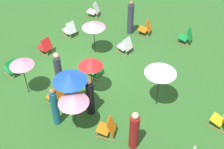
{
  "coord_description": "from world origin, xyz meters",
  "views": [
    {
      "loc": [
        7.75,
        6.36,
        8.72
      ],
      "look_at": [
        0.0,
        1.2,
        0.5
      ],
      "focal_mm": 47.5,
      "sensor_mm": 36.0,
      "label": 1
    }
  ],
  "objects_px": {
    "deckchair_1": "(146,28)",
    "deckchair_14": "(107,128)",
    "umbrella_3": "(91,63)",
    "umbrella_2": "(73,100)",
    "deckchair_2": "(95,69)",
    "umbrella_1": "(161,71)",
    "deckchair_11": "(70,30)",
    "umbrella_4": "(94,25)",
    "deckchair_5": "(57,95)",
    "person_1": "(90,97)",
    "person_2": "(134,131)",
    "deckchair_12": "(12,68)",
    "umbrella_0": "(21,63)",
    "person_0": "(59,73)",
    "deckchair_13": "(125,46)",
    "person_4": "(131,18)",
    "person_3": "(55,107)",
    "deckchair_4": "(45,46)",
    "deckchair_6": "(222,120)",
    "deckchair_10": "(186,37)",
    "deckchair_8": "(94,10)",
    "umbrella_5": "(70,78)"
  },
  "relations": [
    {
      "from": "deckchair_8",
      "to": "deckchair_14",
      "type": "bearing_deg",
      "value": 24.81
    },
    {
      "from": "deckchair_10",
      "to": "umbrella_1",
      "type": "distance_m",
      "value": 4.85
    },
    {
      "from": "deckchair_4",
      "to": "umbrella_1",
      "type": "relative_size",
      "value": 0.44
    },
    {
      "from": "person_0",
      "to": "person_4",
      "type": "bearing_deg",
      "value": 39.85
    },
    {
      "from": "deckchair_5",
      "to": "deckchair_11",
      "type": "distance_m",
      "value": 4.71
    },
    {
      "from": "deckchair_10",
      "to": "person_0",
      "type": "bearing_deg",
      "value": -30.27
    },
    {
      "from": "deckchair_11",
      "to": "umbrella_4",
      "type": "bearing_deg",
      "value": 91.38
    },
    {
      "from": "deckchair_6",
      "to": "person_3",
      "type": "relative_size",
      "value": 0.48
    },
    {
      "from": "deckchair_12",
      "to": "umbrella_2",
      "type": "distance_m",
      "value": 4.41
    },
    {
      "from": "deckchair_6",
      "to": "person_2",
      "type": "distance_m",
      "value": 3.4
    },
    {
      "from": "deckchair_1",
      "to": "deckchair_2",
      "type": "distance_m",
      "value": 4.12
    },
    {
      "from": "deckchair_6",
      "to": "deckchair_8",
      "type": "height_order",
      "value": "same"
    },
    {
      "from": "deckchair_4",
      "to": "umbrella_3",
      "type": "xyz_separation_m",
      "value": [
        0.94,
        3.47,
        1.19
      ]
    },
    {
      "from": "umbrella_0",
      "to": "person_0",
      "type": "relative_size",
      "value": 0.91
    },
    {
      "from": "deckchair_5",
      "to": "deckchair_13",
      "type": "relative_size",
      "value": 1.03
    },
    {
      "from": "deckchair_1",
      "to": "deckchair_14",
      "type": "xyz_separation_m",
      "value": [
        6.45,
        2.01,
        0.0
      ]
    },
    {
      "from": "deckchair_4",
      "to": "person_0",
      "type": "height_order",
      "value": "person_0"
    },
    {
      "from": "deckchair_2",
      "to": "deckchair_14",
      "type": "distance_m",
      "value": 3.25
    },
    {
      "from": "deckchair_2",
      "to": "umbrella_1",
      "type": "xyz_separation_m",
      "value": [
        0.02,
        3.03,
        1.39
      ]
    },
    {
      "from": "deckchair_6",
      "to": "person_4",
      "type": "relative_size",
      "value": 0.45
    },
    {
      "from": "deckchair_2",
      "to": "deckchair_13",
      "type": "distance_m",
      "value": 2.22
    },
    {
      "from": "umbrella_0",
      "to": "umbrella_2",
      "type": "bearing_deg",
      "value": 83.06
    },
    {
      "from": "deckchair_2",
      "to": "deckchair_14",
      "type": "xyz_separation_m",
      "value": [
        2.34,
        2.26,
        0.0
      ]
    },
    {
      "from": "deckchair_13",
      "to": "person_4",
      "type": "relative_size",
      "value": 0.45
    },
    {
      "from": "person_2",
      "to": "umbrella_4",
      "type": "bearing_deg",
      "value": 57.41
    },
    {
      "from": "person_0",
      "to": "person_3",
      "type": "relative_size",
      "value": 1.08
    },
    {
      "from": "deckchair_4",
      "to": "deckchair_5",
      "type": "height_order",
      "value": "same"
    },
    {
      "from": "person_2",
      "to": "person_4",
      "type": "distance_m",
      "value": 7.12
    },
    {
      "from": "umbrella_0",
      "to": "umbrella_2",
      "type": "xyz_separation_m",
      "value": [
        0.34,
        2.83,
        -0.09
      ]
    },
    {
      "from": "umbrella_4",
      "to": "person_2",
      "type": "height_order",
      "value": "person_2"
    },
    {
      "from": "deckchair_12",
      "to": "deckchair_2",
      "type": "bearing_deg",
      "value": 133.6
    },
    {
      "from": "deckchair_14",
      "to": "umbrella_3",
      "type": "height_order",
      "value": "umbrella_3"
    },
    {
      "from": "deckchair_2",
      "to": "person_1",
      "type": "bearing_deg",
      "value": 31.32
    },
    {
      "from": "deckchair_11",
      "to": "person_1",
      "type": "bearing_deg",
      "value": 62.9
    },
    {
      "from": "deckchair_4",
      "to": "deckchair_2",
      "type": "bearing_deg",
      "value": 95.04
    },
    {
      "from": "umbrella_3",
      "to": "umbrella_2",
      "type": "bearing_deg",
      "value": 19.07
    },
    {
      "from": "deckchair_5",
      "to": "person_2",
      "type": "bearing_deg",
      "value": 73.64
    },
    {
      "from": "deckchair_6",
      "to": "umbrella_3",
      "type": "xyz_separation_m",
      "value": [
        1.17,
        -5.02,
        1.19
      ]
    },
    {
      "from": "umbrella_0",
      "to": "person_2",
      "type": "distance_m",
      "value": 5.02
    },
    {
      "from": "deckchair_8",
      "to": "person_2",
      "type": "xyz_separation_m",
      "value": [
        6.36,
        6.34,
        0.43
      ]
    },
    {
      "from": "deckchair_14",
      "to": "umbrella_5",
      "type": "distance_m",
      "value": 2.23
    },
    {
      "from": "person_3",
      "to": "person_1",
      "type": "bearing_deg",
      "value": -57.01
    },
    {
      "from": "deckchair_11",
      "to": "person_4",
      "type": "xyz_separation_m",
      "value": [
        -1.98,
        2.43,
        0.5
      ]
    },
    {
      "from": "deckchair_10",
      "to": "umbrella_1",
      "type": "xyz_separation_m",
      "value": [
        4.59,
        0.71,
        1.39
      ]
    },
    {
      "from": "deckchair_1",
      "to": "deckchair_6",
      "type": "relative_size",
      "value": 1.0
    },
    {
      "from": "umbrella_1",
      "to": "person_2",
      "type": "relative_size",
      "value": 1.11
    },
    {
      "from": "deckchair_12",
      "to": "person_2",
      "type": "relative_size",
      "value": 0.5
    },
    {
      "from": "deckchair_6",
      "to": "umbrella_2",
      "type": "distance_m",
      "value": 5.43
    },
    {
      "from": "deckchair_2",
      "to": "deckchair_8",
      "type": "height_order",
      "value": "same"
    },
    {
      "from": "deckchair_5",
      "to": "umbrella_2",
      "type": "height_order",
      "value": "umbrella_2"
    }
  ]
}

